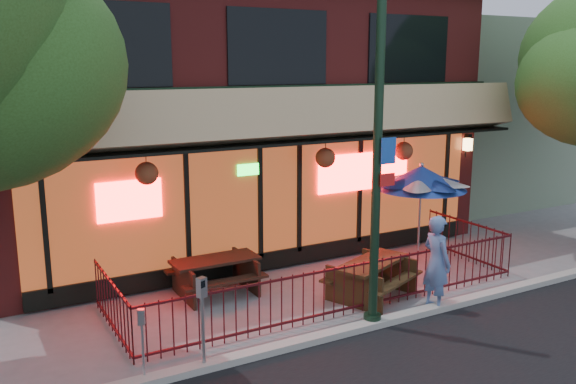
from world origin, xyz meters
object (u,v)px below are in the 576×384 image
object	(u,v)px
picnic_table_left	(215,271)
picnic_table_right	(372,273)
patio_umbrella	(421,178)
street_light	(378,153)
parking_meter_far	(142,333)
pedestrian	(437,262)
parking_meter_near	(202,308)

from	to	relation	value
picnic_table_left	picnic_table_right	world-z (taller)	picnic_table_right
picnic_table_left	patio_umbrella	xyz separation A→B (m)	(5.02, -0.42, 1.56)
street_light	parking_meter_far	bearing A→B (deg)	179.96
picnic_table_right	pedestrian	xyz separation A→B (m)	(0.73, -1.05, 0.42)
picnic_table_left	pedestrian	xyz separation A→B (m)	(3.43, -2.75, 0.43)
street_light	picnic_table_right	distance (m)	2.98
picnic_table_left	picnic_table_right	bearing A→B (deg)	-32.19
street_light	parking_meter_far	size ratio (longest dim) A/B	6.04
street_light	picnic_table_left	world-z (taller)	street_light
street_light	picnic_table_left	bearing A→B (deg)	124.17
picnic_table_left	parking_meter_far	world-z (taller)	parking_meter_far
pedestrian	parking_meter_near	size ratio (longest dim) A/B	1.23
picnic_table_right	parking_meter_far	size ratio (longest dim) A/B	1.88
parking_meter_near	parking_meter_far	xyz separation A→B (m)	(-0.91, 0.08, -0.24)
patio_umbrella	parking_meter_far	size ratio (longest dim) A/B	2.08
picnic_table_left	patio_umbrella	distance (m)	5.27
picnic_table_right	patio_umbrella	size ratio (longest dim) A/B	0.90
patio_umbrella	parking_meter_near	size ratio (longest dim) A/B	1.60
pedestrian	parking_meter_far	world-z (taller)	pedestrian
picnic_table_right	patio_umbrella	world-z (taller)	patio_umbrella
picnic_table_left	picnic_table_right	distance (m)	3.19
street_light	parking_meter_far	world-z (taller)	street_light
street_light	parking_meter_near	bearing A→B (deg)	-178.65
picnic_table_left	parking_meter_far	xyz separation A→B (m)	(-2.30, -2.80, 0.29)
pedestrian	parking_meter_near	xyz separation A→B (m)	(-4.82, -0.13, 0.10)
pedestrian	parking_meter_near	distance (m)	4.82
parking_meter_near	parking_meter_far	size ratio (longest dim) A/B	1.30
street_light	picnic_table_right	world-z (taller)	street_light
patio_umbrella	pedestrian	world-z (taller)	patio_umbrella
parking_meter_far	pedestrian	bearing A→B (deg)	0.50
picnic_table_right	picnic_table_left	bearing A→B (deg)	147.81
street_light	pedestrian	world-z (taller)	street_light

